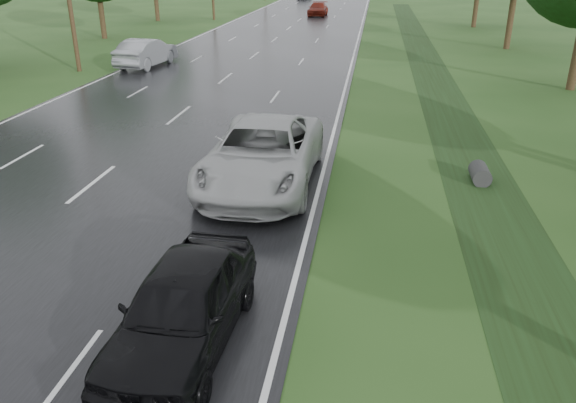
% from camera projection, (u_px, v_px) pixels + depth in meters
% --- Properties ---
extents(road, '(14.00, 180.00, 0.04)m').
position_uv_depth(road, '(284.00, 32.00, 50.30)').
color(road, black).
rests_on(road, ground).
extents(edge_stripe_east, '(0.12, 180.00, 0.01)m').
position_uv_depth(edge_stripe_east, '(359.00, 34.00, 49.38)').
color(edge_stripe_east, silver).
rests_on(edge_stripe_east, road).
extents(edge_stripe_west, '(0.12, 180.00, 0.01)m').
position_uv_depth(edge_stripe_west, '(211.00, 31.00, 51.21)').
color(edge_stripe_west, silver).
rests_on(edge_stripe_west, road).
extents(center_line, '(0.12, 180.00, 0.01)m').
position_uv_depth(center_line, '(284.00, 32.00, 50.29)').
color(center_line, silver).
rests_on(center_line, road).
extents(drainage_ditch, '(2.20, 120.00, 0.56)m').
position_uv_depth(drainage_ditch, '(447.00, 109.00, 24.91)').
color(drainage_ditch, black).
rests_on(drainage_ditch, ground).
extents(white_pickup, '(3.09, 6.65, 1.84)m').
position_uv_depth(white_pickup, '(262.00, 154.00, 16.43)').
color(white_pickup, '#BABABA').
rests_on(white_pickup, road).
extents(dark_sedan, '(1.96, 4.50, 1.51)m').
position_uv_depth(dark_sedan, '(183.00, 306.00, 9.58)').
color(dark_sedan, black).
rests_on(dark_sedan, road).
extents(silver_sedan, '(2.37, 5.29, 1.69)m').
position_uv_depth(silver_sedan, '(146.00, 52.00, 34.32)').
color(silver_sedan, gray).
rests_on(silver_sedan, road).
extents(far_car_red, '(2.10, 4.97, 1.43)m').
position_uv_depth(far_car_red, '(318.00, 9.00, 64.29)').
color(far_car_red, maroon).
rests_on(far_car_red, road).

